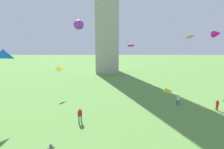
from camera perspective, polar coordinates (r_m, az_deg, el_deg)
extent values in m
sphere|color=brown|center=(15.44, -19.33, -20.93)|extent=(0.24, 0.24, 0.24)
cylinder|color=red|center=(28.89, 30.98, -9.37)|extent=(0.14, 0.14, 0.77)
cylinder|color=red|center=(29.18, 30.69, -9.14)|extent=(0.14, 0.14, 0.77)
cube|color=red|center=(28.82, 30.97, -7.96)|extent=(0.28, 0.44, 0.61)
sphere|color=#D8AD84|center=(28.70, 31.05, -7.18)|extent=(0.22, 0.22, 0.22)
cylinder|color=#235693|center=(28.90, 20.23, -8.43)|extent=(0.15, 0.15, 0.78)
cylinder|color=#235693|center=(28.80, 20.90, -8.55)|extent=(0.15, 0.15, 0.78)
cube|color=silver|center=(28.64, 20.66, -7.18)|extent=(0.48, 0.45, 0.61)
sphere|color=#A37556|center=(28.52, 20.71, -6.37)|extent=(0.23, 0.23, 0.23)
cylinder|color=#51754C|center=(21.97, -10.01, -13.98)|extent=(0.16, 0.16, 0.87)
cylinder|color=#51754C|center=(21.72, -10.75, -14.32)|extent=(0.16, 0.16, 0.87)
cube|color=red|center=(21.53, -10.45, -12.27)|extent=(0.48, 0.54, 0.69)
sphere|color=#A37556|center=(21.35, -10.49, -11.12)|extent=(0.25, 0.25, 0.25)
cone|color=purple|center=(23.43, -10.69, 16.22)|extent=(1.79, 2.32, 1.63)
cone|color=#DF14A4|center=(25.34, 30.95, 11.32)|extent=(1.06, 1.38, 0.94)
cube|color=gold|center=(32.17, -16.88, 1.72)|extent=(1.08, 1.32, 0.73)
cube|color=gold|center=(21.86, 17.52, -5.06)|extent=(1.02, 1.00, 0.37)
cone|color=blue|center=(25.51, -30.65, 5.07)|extent=(2.11, 2.36, 1.80)
cube|color=#C02A76|center=(32.35, 6.13, 9.29)|extent=(1.28, 0.99, 0.43)
cube|color=#C45E20|center=(38.84, 23.89, 11.06)|extent=(1.20, 1.65, 0.51)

